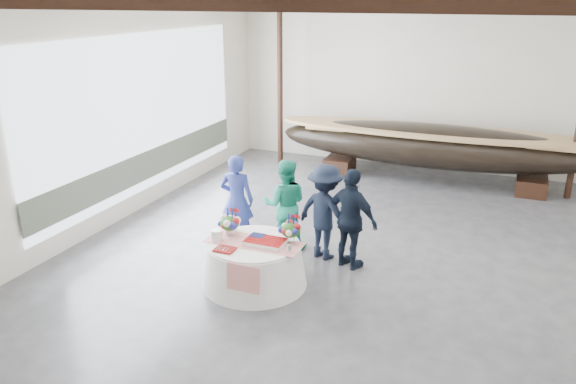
% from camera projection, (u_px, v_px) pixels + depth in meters
% --- Properties ---
extents(floor, '(10.00, 12.00, 0.01)m').
position_uv_depth(floor, '(360.00, 260.00, 9.67)').
color(floor, '#3D3D42').
rests_on(floor, ground).
extents(wall_back, '(10.00, 0.02, 4.50)m').
position_uv_depth(wall_back, '(426.00, 81.00, 14.18)').
color(wall_back, silver).
rests_on(wall_back, ground).
extents(wall_front, '(10.00, 0.02, 4.50)m').
position_uv_depth(wall_front, '(136.00, 328.00, 3.68)').
color(wall_front, silver).
rests_on(wall_front, ground).
extents(wall_left, '(0.02, 12.00, 4.50)m').
position_uv_depth(wall_left, '(110.00, 110.00, 10.69)').
color(wall_left, silver).
rests_on(wall_left, ground).
extents(pavilion_structure, '(9.80, 11.76, 4.50)m').
position_uv_depth(pavilion_structure, '(384.00, 15.00, 9.06)').
color(pavilion_structure, black).
rests_on(pavilion_structure, ground).
extents(open_bay, '(0.03, 7.00, 3.20)m').
position_uv_depth(open_bay, '(146.00, 121.00, 11.69)').
color(open_bay, silver).
rests_on(open_bay, ground).
extents(longboat_display, '(7.63, 1.53, 1.43)m').
position_uv_depth(longboat_display, '(432.00, 146.00, 13.41)').
color(longboat_display, black).
rests_on(longboat_display, ground).
extents(banquet_table, '(1.64, 1.64, 0.71)m').
position_uv_depth(banquet_table, '(255.00, 263.00, 8.76)').
color(banquet_table, white).
rests_on(banquet_table, ground).
extents(tabletop_items, '(1.52, 0.95, 0.40)m').
position_uv_depth(tabletop_items, '(256.00, 231.00, 8.70)').
color(tabletop_items, red).
rests_on(tabletop_items, banquet_table).
extents(guest_woman_blue, '(0.67, 0.50, 1.68)m').
position_uv_depth(guest_woman_blue, '(237.00, 200.00, 10.05)').
color(guest_woman_blue, navy).
rests_on(guest_woman_blue, ground).
extents(guest_woman_teal, '(0.96, 0.85, 1.64)m').
position_uv_depth(guest_woman_teal, '(285.00, 204.00, 9.90)').
color(guest_woman_teal, '#1C9171').
rests_on(guest_woman_teal, ground).
extents(guest_man_left, '(1.22, 0.92, 1.67)m').
position_uv_depth(guest_man_left, '(325.00, 212.00, 9.52)').
color(guest_man_left, black).
rests_on(guest_man_left, ground).
extents(guest_man_right, '(1.08, 0.76, 1.71)m').
position_uv_depth(guest_man_right, '(351.00, 219.00, 9.15)').
color(guest_man_right, black).
rests_on(guest_man_right, ground).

